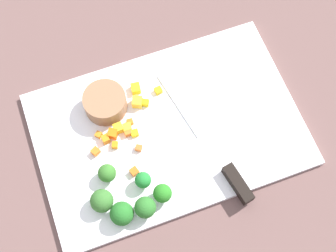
# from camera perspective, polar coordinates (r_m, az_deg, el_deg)

# --- Properties ---
(ground_plane) EXTENTS (4.00, 4.00, 0.00)m
(ground_plane) POSITION_cam_1_polar(r_m,az_deg,el_deg) (0.91, 0.00, -0.52)
(ground_plane) COLOR brown
(cutting_board) EXTENTS (0.49, 0.33, 0.01)m
(cutting_board) POSITION_cam_1_polar(r_m,az_deg,el_deg) (0.91, 0.00, -0.38)
(cutting_board) COLOR white
(cutting_board) RESTS_ON ground_plane
(prep_bowl) EXTENTS (0.08, 0.08, 0.04)m
(prep_bowl) POSITION_cam_1_polar(r_m,az_deg,el_deg) (0.91, -7.48, 2.76)
(prep_bowl) COLOR #956748
(prep_bowl) RESTS_ON cutting_board
(chef_knife) EXTENTS (0.08, 0.30, 0.02)m
(chef_knife) POSITION_cam_1_polar(r_m,az_deg,el_deg) (0.87, 6.46, -4.14)
(chef_knife) COLOR silver
(chef_knife) RESTS_ON cutting_board
(carrot_dice_0) EXTENTS (0.02, 0.02, 0.01)m
(carrot_dice_0) POSITION_cam_1_polar(r_m,az_deg,el_deg) (0.87, -4.02, -5.42)
(carrot_dice_0) COLOR orange
(carrot_dice_0) RESTS_ON cutting_board
(carrot_dice_1) EXTENTS (0.01, 0.02, 0.01)m
(carrot_dice_1) POSITION_cam_1_polar(r_m,az_deg,el_deg) (0.89, -7.43, -1.54)
(carrot_dice_1) COLOR orange
(carrot_dice_1) RESTS_ON cutting_board
(carrot_dice_2) EXTENTS (0.02, 0.02, 0.01)m
(carrot_dice_2) POSITION_cam_1_polar(r_m,az_deg,el_deg) (0.88, -3.49, -2.63)
(carrot_dice_2) COLOR orange
(carrot_dice_2) RESTS_ON cutting_board
(carrot_dice_3) EXTENTS (0.01, 0.01, 0.01)m
(carrot_dice_3) POSITION_cam_1_polar(r_m,az_deg,el_deg) (0.89, -4.80, -0.73)
(carrot_dice_3) COLOR orange
(carrot_dice_3) RESTS_ON cutting_board
(carrot_dice_4) EXTENTS (0.01, 0.01, 0.01)m
(carrot_dice_4) POSITION_cam_1_polar(r_m,az_deg,el_deg) (0.90, -5.05, -0.15)
(carrot_dice_4) COLOR orange
(carrot_dice_4) RESTS_ON cutting_board
(carrot_dice_5) EXTENTS (0.02, 0.02, 0.01)m
(carrot_dice_5) POSITION_cam_1_polar(r_m,az_deg,el_deg) (0.90, -8.25, -1.03)
(carrot_dice_5) COLOR orange
(carrot_dice_5) RESTS_ON cutting_board
(carrot_dice_6) EXTENTS (0.01, 0.01, 0.01)m
(carrot_dice_6) POSITION_cam_1_polar(r_m,az_deg,el_deg) (0.90, -4.54, 0.48)
(carrot_dice_6) COLOR orange
(carrot_dice_6) RESTS_ON cutting_board
(carrot_dice_7) EXTENTS (0.02, 0.02, 0.02)m
(carrot_dice_7) POSITION_cam_1_polar(r_m,az_deg,el_deg) (0.89, -6.57, -0.92)
(carrot_dice_7) COLOR orange
(carrot_dice_7) RESTS_ON cutting_board
(carrot_dice_8) EXTENTS (0.01, 0.01, 0.01)m
(carrot_dice_8) POSITION_cam_1_polar(r_m,az_deg,el_deg) (0.89, -6.24, -2.50)
(carrot_dice_8) COLOR orange
(carrot_dice_8) RESTS_ON cutting_board
(carrot_dice_9) EXTENTS (0.02, 0.02, 0.01)m
(carrot_dice_9) POSITION_cam_1_polar(r_m,az_deg,el_deg) (0.89, -8.58, -3.05)
(carrot_dice_9) COLOR orange
(carrot_dice_9) RESTS_ON cutting_board
(pepper_dice_0) EXTENTS (0.02, 0.02, 0.01)m
(pepper_dice_0) POSITION_cam_1_polar(r_m,az_deg,el_deg) (0.91, -2.74, 2.77)
(pepper_dice_0) COLOR yellow
(pepper_dice_0) RESTS_ON cutting_board
(pepper_dice_1) EXTENTS (0.01, 0.01, 0.01)m
(pepper_dice_1) POSITION_cam_1_polar(r_m,az_deg,el_deg) (0.93, -1.16, 4.24)
(pepper_dice_1) COLOR yellow
(pepper_dice_1) RESTS_ON cutting_board
(pepper_dice_2) EXTENTS (0.02, 0.02, 0.02)m
(pepper_dice_2) POSITION_cam_1_polar(r_m,az_deg,el_deg) (0.90, -5.93, -0.26)
(pepper_dice_2) COLOR yellow
(pepper_dice_2) RESTS_ON cutting_board
(pepper_dice_3) EXTENTS (0.01, 0.01, 0.01)m
(pepper_dice_3) POSITION_cam_1_polar(r_m,az_deg,el_deg) (0.89, -3.98, -0.86)
(pepper_dice_3) COLOR yellow
(pepper_dice_3) RESTS_ON cutting_board
(pepper_dice_4) EXTENTS (0.02, 0.02, 0.01)m
(pepper_dice_4) POSITION_cam_1_polar(r_m,az_deg,el_deg) (0.93, -3.86, 4.48)
(pepper_dice_4) COLOR yellow
(pepper_dice_4) RESTS_ON cutting_board
(pepper_dice_5) EXTENTS (0.02, 0.02, 0.02)m
(pepper_dice_5) POSITION_cam_1_polar(r_m,az_deg,el_deg) (0.91, -3.68, 2.86)
(pepper_dice_5) COLOR yellow
(pepper_dice_5) RESTS_ON cutting_board
(pepper_dice_6) EXTENTS (0.02, 0.02, 0.01)m
(pepper_dice_6) POSITION_cam_1_polar(r_m,az_deg,el_deg) (0.90, -4.86, -0.20)
(pepper_dice_6) COLOR yellow
(pepper_dice_6) RESTS_ON cutting_board
(broccoli_floret_0) EXTENTS (0.04, 0.04, 0.04)m
(broccoli_floret_0) POSITION_cam_1_polar(r_m,az_deg,el_deg) (0.83, -2.73, -9.65)
(broccoli_floret_0) COLOR #91C064
(broccoli_floret_0) RESTS_ON cutting_board
(broccoli_floret_1) EXTENTS (0.04, 0.04, 0.04)m
(broccoli_floret_1) POSITION_cam_1_polar(r_m,az_deg,el_deg) (0.84, -5.50, -10.33)
(broccoli_floret_1) COLOR #97AF61
(broccoli_floret_1) RESTS_ON cutting_board
(broccoli_floret_2) EXTENTS (0.03, 0.03, 0.04)m
(broccoli_floret_2) POSITION_cam_1_polar(r_m,az_deg,el_deg) (0.84, -0.66, -8.01)
(broccoli_floret_2) COLOR #82B054
(broccoli_floret_2) RESTS_ON cutting_board
(broccoli_floret_3) EXTENTS (0.03, 0.03, 0.04)m
(broccoli_floret_3) POSITION_cam_1_polar(r_m,az_deg,el_deg) (0.85, -2.99, -6.45)
(broccoli_floret_3) COLOR #8DAA5C
(broccoli_floret_3) RESTS_ON cutting_board
(broccoli_floret_4) EXTENTS (0.04, 0.04, 0.04)m
(broccoli_floret_4) POSITION_cam_1_polar(r_m,az_deg,el_deg) (0.84, -7.87, -8.81)
(broccoli_floret_4) COLOR #89B865
(broccoli_floret_4) RESTS_ON cutting_board
(broccoli_floret_5) EXTENTS (0.03, 0.03, 0.04)m
(broccoli_floret_5) POSITION_cam_1_polar(r_m,az_deg,el_deg) (0.86, -7.26, -5.59)
(broccoli_floret_5) COLOR #8EAE57
(broccoli_floret_5) RESTS_ON cutting_board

